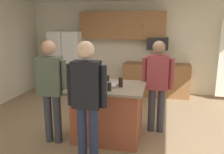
% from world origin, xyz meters
% --- Properties ---
extents(floor, '(7.04, 7.04, 0.00)m').
position_xyz_m(floor, '(0.00, 0.00, 0.00)').
color(floor, '#937A5B').
rests_on(floor, ground).
extents(back_wall, '(6.40, 0.10, 2.60)m').
position_xyz_m(back_wall, '(0.00, 2.80, 1.30)').
color(back_wall, beige).
rests_on(back_wall, ground).
extents(cabinet_run_upper, '(2.40, 0.38, 0.75)m').
position_xyz_m(cabinet_run_upper, '(-0.40, 2.60, 1.93)').
color(cabinet_run_upper, '#936038').
extents(cabinet_run_lower, '(1.80, 0.63, 0.90)m').
position_xyz_m(cabinet_run_lower, '(0.60, 2.48, 0.45)').
color(cabinet_run_lower, '#936038').
rests_on(cabinet_run_lower, ground).
extents(refrigerator, '(0.89, 0.76, 1.77)m').
position_xyz_m(refrigerator, '(-2.00, 2.38, 0.88)').
color(refrigerator, white).
rests_on(refrigerator, ground).
extents(microwave_over_range, '(0.56, 0.40, 0.32)m').
position_xyz_m(microwave_over_range, '(0.60, 2.50, 1.45)').
color(microwave_over_range, black).
extents(kitchen_island, '(1.25, 0.96, 0.97)m').
position_xyz_m(kitchen_island, '(-0.11, -0.30, 0.49)').
color(kitchen_island, '#9E4C33').
rests_on(kitchen_island, ground).
extents(person_host_foreground, '(0.57, 0.22, 1.71)m').
position_xyz_m(person_host_foreground, '(0.70, 0.17, 0.99)').
color(person_host_foreground, '#383842').
rests_on(person_host_foreground, ground).
extents(person_guest_by_door, '(0.57, 0.23, 1.74)m').
position_xyz_m(person_guest_by_door, '(-0.99, -0.64, 1.01)').
color(person_guest_by_door, '#383842').
rests_on(person_guest_by_door, ground).
extents(person_elder_center, '(0.57, 0.24, 1.79)m').
position_xyz_m(person_elder_center, '(-0.21, -1.12, 1.04)').
color(person_elder_center, '#232D4C').
rests_on(person_elder_center, ground).
extents(glass_short_whisky, '(0.07, 0.07, 0.16)m').
position_xyz_m(glass_short_whisky, '(0.12, -0.33, 1.05)').
color(glass_short_whisky, black).
rests_on(glass_short_whisky, kitchen_island).
extents(glass_dark_ale, '(0.07, 0.07, 0.13)m').
position_xyz_m(glass_dark_ale, '(-0.02, -0.59, 1.03)').
color(glass_dark_ale, black).
rests_on(glass_dark_ale, kitchen_island).
extents(glass_stout_tall, '(0.07, 0.07, 0.13)m').
position_xyz_m(glass_stout_tall, '(-0.16, -0.11, 1.03)').
color(glass_stout_tall, black).
rests_on(glass_stout_tall, kitchen_island).
extents(glass_pilsner, '(0.07, 0.07, 0.17)m').
position_xyz_m(glass_pilsner, '(-0.47, -0.12, 1.05)').
color(glass_pilsner, black).
rests_on(glass_pilsner, kitchen_island).
extents(serving_tray, '(0.44, 0.30, 0.04)m').
position_xyz_m(serving_tray, '(-0.16, -0.33, 0.99)').
color(serving_tray, '#B7B7BC').
rests_on(serving_tray, kitchen_island).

